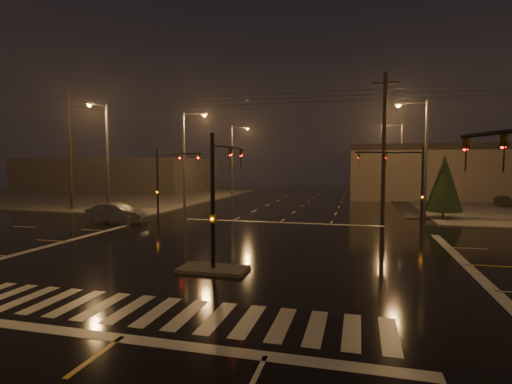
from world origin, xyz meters
TOP-DOWN VIEW (x-y plane):
  - ground at (0.00, 0.00)m, footprint 140.00×140.00m
  - sidewalk_nw at (-30.00, 30.00)m, footprint 36.00×36.00m
  - median_island at (0.00, -4.00)m, footprint 3.00×1.60m
  - crosswalk at (0.00, -9.00)m, footprint 15.00×2.60m
  - stop_bar_near at (0.00, -11.00)m, footprint 16.00×0.50m
  - stop_bar_far at (0.00, 11.00)m, footprint 16.00×0.50m
  - commercial_block at (-35.00, 42.00)m, footprint 30.00×18.00m
  - signal_mast_median at (0.00, -3.07)m, footprint 0.25×4.59m
  - signal_mast_ne at (9.50, 10.14)m, footprint 4.84×1.86m
  - signal_mast_nw at (-9.50, 10.14)m, footprint 4.84×1.86m
  - streetlight_1 at (-11.18, 18.00)m, footprint 2.77×0.32m
  - streetlight_2 at (-11.18, 34.00)m, footprint 2.77×0.32m
  - streetlight_3 at (11.18, 16.00)m, footprint 2.77×0.32m
  - streetlight_4 at (11.18, 36.00)m, footprint 2.77×0.32m
  - streetlight_5 at (-16.00, 11.18)m, footprint 0.32×2.77m
  - utility_pole_0 at (-22.00, 14.00)m, footprint 2.20×0.32m
  - utility_pole_1 at (8.00, 14.00)m, footprint 2.20×0.32m
  - conifer_0 at (13.03, 16.33)m, footprint 3.04×3.04m
  - car_parked at (21.39, 28.41)m, footprint 1.89×3.98m
  - car_crossing at (-12.40, 7.47)m, footprint 4.85×1.89m

SIDE VIEW (x-z plane):
  - ground at x=0.00m, z-range 0.00..0.00m
  - crosswalk at x=0.00m, z-range 0.00..0.01m
  - stop_bar_near at x=0.00m, z-range 0.00..0.01m
  - stop_bar_far at x=0.00m, z-range 0.00..0.01m
  - sidewalk_nw at x=-30.00m, z-range 0.00..0.12m
  - median_island at x=0.00m, z-range 0.00..0.15m
  - car_parked at x=21.39m, z-range 0.00..1.31m
  - car_crossing at x=-12.40m, z-range 0.00..1.57m
  - commercial_block at x=-35.00m, z-range 0.00..5.60m
  - conifer_0 at x=13.03m, z-range 0.35..5.80m
  - signal_mast_median at x=0.00m, z-range 0.75..6.75m
  - signal_mast_ne at x=9.50m, z-range 0.79..6.79m
  - signal_mast_nw at x=-9.50m, z-range 0.79..6.79m
  - streetlight_1 at x=-11.18m, z-range 0.80..10.80m
  - streetlight_2 at x=-11.18m, z-range 0.80..10.80m
  - streetlight_3 at x=11.18m, z-range 0.80..10.80m
  - streetlight_4 at x=11.18m, z-range 0.80..10.80m
  - streetlight_5 at x=-16.00m, z-range 0.80..10.80m
  - utility_pole_0 at x=-22.00m, z-range 0.13..12.13m
  - utility_pole_1 at x=8.00m, z-range 0.13..12.13m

